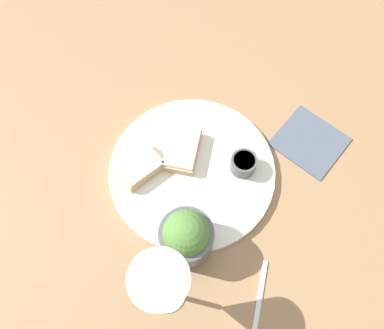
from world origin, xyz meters
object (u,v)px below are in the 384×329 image
object	(u,v)px
sauce_ramekin	(243,163)
napkin	(310,141)
cheese_toast_far	(139,166)
fork	(257,311)
wine_glass	(161,284)
salad_bowl	(186,236)
cheese_toast_near	(182,149)

from	to	relation	value
sauce_ramekin	napkin	distance (m)	0.15
sauce_ramekin	cheese_toast_far	size ratio (longest dim) A/B	0.57
cheese_toast_far	fork	xyz separation A→B (m)	(-0.02, -0.32, -0.02)
cheese_toast_far	napkin	world-z (taller)	cheese_toast_far
fork	wine_glass	bearing A→B (deg)	127.02
salad_bowl	cheese_toast_near	distance (m)	0.18
wine_glass	napkin	xyz separation A→B (m)	(0.40, 0.03, -0.12)
wine_glass	napkin	distance (m)	0.42
sauce_ramekin	wine_glass	xyz separation A→B (m)	(-0.25, -0.07, 0.09)
sauce_ramekin	cheese_toast_far	bearing A→B (deg)	138.59
salad_bowl	fork	distance (m)	0.17
wine_glass	napkin	world-z (taller)	wine_glass
cheese_toast_near	napkin	world-z (taller)	cheese_toast_near
cheese_toast_near	wine_glass	xyz separation A→B (m)	(-0.19, -0.17, 0.10)
salad_bowl	fork	xyz separation A→B (m)	(0.01, -0.16, -0.06)
cheese_toast_near	fork	size ratio (longest dim) A/B	0.77
salad_bowl	napkin	size ratio (longest dim) A/B	0.72
fork	salad_bowl	bearing A→B (deg)	93.91
cheese_toast_near	fork	xyz separation A→B (m)	(-0.10, -0.30, -0.02)
sauce_ramekin	salad_bowl	bearing A→B (deg)	-168.55
salad_bowl	wine_glass	distance (m)	0.11
sauce_ramekin	cheese_toast_near	world-z (taller)	sauce_ramekin
fork	cheese_toast_far	bearing A→B (deg)	87.04
salad_bowl	cheese_toast_near	bearing A→B (deg)	50.92
napkin	cheese_toast_near	bearing A→B (deg)	144.45
cheese_toast_far	cheese_toast_near	bearing A→B (deg)	-18.47
sauce_ramekin	napkin	bearing A→B (deg)	-18.29
salad_bowl	napkin	xyz separation A→B (m)	(0.32, -0.01, -0.06)
cheese_toast_near	fork	bearing A→B (deg)	-108.49
salad_bowl	sauce_ramekin	world-z (taller)	salad_bowl
wine_glass	salad_bowl	bearing A→B (deg)	26.28
salad_bowl	wine_glass	bearing A→B (deg)	-153.72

